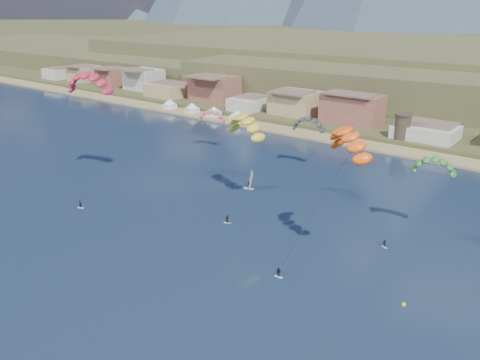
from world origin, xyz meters
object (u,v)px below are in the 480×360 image
at_px(watchtower, 403,126).
at_px(kitesurfer_red, 89,79).
at_px(windsurfer, 249,183).
at_px(kitesurfer_orange, 350,137).
at_px(kitesurfer_yellow, 246,122).
at_px(kitesurfer_green, 434,163).
at_px(buoy, 404,305).

xyz_separation_m(watchtower, kitesurfer_red, (-49.58, -85.24, 21.15)).
bearing_deg(windsurfer, kitesurfer_orange, -30.89).
bearing_deg(kitesurfer_red, kitesurfer_yellow, 17.98).
height_order(watchtower, kitesurfer_green, kitesurfer_green).
xyz_separation_m(kitesurfer_yellow, kitesurfer_green, (40.11, 7.98, -3.91)).
relative_size(watchtower, kitesurfer_green, 0.45).
bearing_deg(kitesurfer_orange, kitesurfer_yellow, 156.85).
height_order(kitesurfer_orange, kitesurfer_green, kitesurfer_orange).
bearing_deg(windsurfer, kitesurfer_yellow, -59.18).
distance_m(kitesurfer_orange, windsurfer, 49.13).
xyz_separation_m(kitesurfer_yellow, buoy, (45.71, -18.40, -19.89)).
distance_m(kitesurfer_yellow, windsurfer, 20.98).
xyz_separation_m(watchtower, windsurfer, (-15.65, -64.06, -4.84)).
relative_size(kitesurfer_green, windsurfer, 4.00).
relative_size(watchtower, kitesurfer_red, 0.27).
distance_m(kitesurfer_red, kitesurfer_green, 82.56).
distance_m(kitesurfer_red, buoy, 89.22).
xyz_separation_m(watchtower, kitesurfer_orange, (21.51, -86.29, 18.37)).
distance_m(kitesurfer_yellow, buoy, 53.14).
bearing_deg(kitesurfer_orange, windsurfer, 149.11).
bearing_deg(windsurfer, watchtower, 76.27).
distance_m(watchtower, kitesurfer_green, 71.70).
relative_size(kitesurfer_red, buoy, 44.51).
bearing_deg(watchtower, kitesurfer_yellow, -98.29).
xyz_separation_m(kitesurfer_orange, kitesurfer_green, (8.03, 21.69, -8.64)).
relative_size(kitesurfer_yellow, windsurfer, 4.96).
height_order(kitesurfer_yellow, buoy, kitesurfer_yellow).
bearing_deg(kitesurfer_orange, kitesurfer_green, 69.68).
relative_size(kitesurfer_orange, kitesurfer_green, 1.47).
xyz_separation_m(kitesurfer_yellow, kitesurfer_orange, (32.08, -13.71, 4.73)).
bearing_deg(kitesurfer_green, kitesurfer_yellow, -168.75).
relative_size(kitesurfer_orange, buoy, 39.11).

